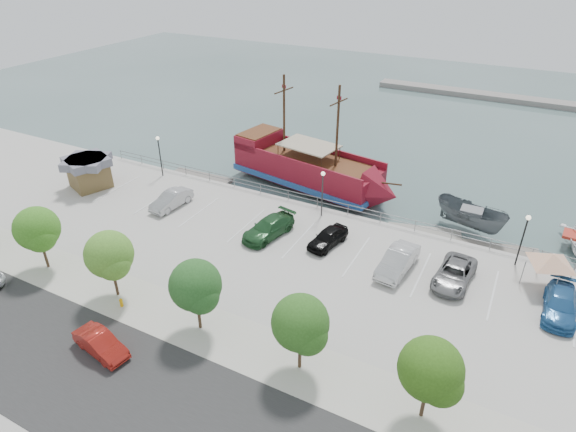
% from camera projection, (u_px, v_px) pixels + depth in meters
% --- Properties ---
extents(ground, '(160.00, 160.00, 0.00)m').
position_uv_depth(ground, '(288.00, 263.00, 38.21)').
color(ground, '#3D5552').
extents(street, '(100.00, 8.00, 0.04)m').
position_uv_depth(street, '(148.00, 404.00, 25.42)').
color(street, '#292929').
rests_on(street, land_slab).
extents(sidewalk, '(100.00, 4.00, 0.05)m').
position_uv_depth(sidewalk, '(214.00, 332.00, 30.02)').
color(sidewalk, '#BAB6A2').
rests_on(sidewalk, land_slab).
extents(seawall_railing, '(50.00, 0.06, 1.00)m').
position_uv_depth(seawall_railing, '(327.00, 204.00, 43.42)').
color(seawall_railing, slate).
rests_on(seawall_railing, land_slab).
extents(far_shore, '(40.00, 3.00, 0.80)m').
position_uv_depth(far_shore, '(504.00, 98.00, 76.21)').
color(far_shore, gray).
rests_on(far_shore, ground).
extents(pirate_ship, '(18.53, 7.88, 11.52)m').
position_uv_depth(pirate_ship, '(317.00, 172.00, 48.40)').
color(pirate_ship, maroon).
rests_on(pirate_ship, ground).
extents(patrol_boat, '(6.92, 4.51, 2.51)m').
position_uv_depth(patrol_boat, '(470.00, 219.00, 41.66)').
color(patrol_boat, '#565D62').
rests_on(patrol_boat, ground).
extents(dock_west, '(6.92, 2.23, 0.39)m').
position_uv_depth(dock_west, '(201.00, 178.00, 51.26)').
color(dock_west, slate).
rests_on(dock_west, ground).
extents(dock_mid, '(6.46, 3.23, 0.36)m').
position_uv_depth(dock_mid, '(424.00, 233.00, 41.75)').
color(dock_mid, gray).
rests_on(dock_mid, ground).
extents(dock_east, '(6.72, 3.20, 0.37)m').
position_uv_depth(dock_east, '(497.00, 251.00, 39.35)').
color(dock_east, slate).
rests_on(dock_east, ground).
extents(shed, '(4.80, 4.80, 3.04)m').
position_uv_depth(shed, '(89.00, 171.00, 46.91)').
color(shed, brown).
rests_on(shed, land_slab).
extents(canopy_tent, '(4.92, 4.92, 3.08)m').
position_uv_depth(canopy_tent, '(554.00, 254.00, 32.77)').
color(canopy_tent, slate).
rests_on(canopy_tent, land_slab).
extents(street_sedan, '(4.10, 2.02, 1.29)m').
position_uv_depth(street_sedan, '(101.00, 344.00, 28.34)').
color(street_sedan, '#A01D15').
rests_on(street_sedan, street).
extents(fire_hydrant, '(0.23, 0.23, 0.67)m').
position_uv_depth(fire_hydrant, '(121.00, 302.00, 31.98)').
color(fire_hydrant, '#DE9B07').
rests_on(fire_hydrant, sidewalk).
extents(lamp_post_left, '(0.36, 0.36, 4.28)m').
position_uv_depth(lamp_post_left, '(159.00, 149.00, 48.41)').
color(lamp_post_left, black).
rests_on(lamp_post_left, land_slab).
extents(lamp_post_mid, '(0.36, 0.36, 4.28)m').
position_uv_depth(lamp_post_mid, '(323.00, 186.00, 41.22)').
color(lamp_post_mid, black).
rests_on(lamp_post_mid, land_slab).
extents(lamp_post_right, '(0.36, 0.36, 4.28)m').
position_uv_depth(lamp_post_right, '(524.00, 232.00, 34.82)').
color(lamp_post_right, black).
rests_on(lamp_post_right, land_slab).
extents(tree_b, '(3.30, 3.20, 5.00)m').
position_uv_depth(tree_b, '(38.00, 231.00, 34.26)').
color(tree_b, '#473321').
rests_on(tree_b, sidewalk).
extents(tree_c, '(3.30, 3.20, 5.00)m').
position_uv_depth(tree_c, '(110.00, 257.00, 31.46)').
color(tree_c, '#473321').
rests_on(tree_c, sidewalk).
extents(tree_d, '(3.30, 3.20, 5.00)m').
position_uv_depth(tree_d, '(197.00, 288.00, 28.66)').
color(tree_d, '#473321').
rests_on(tree_d, sidewalk).
extents(tree_e, '(3.30, 3.20, 5.00)m').
position_uv_depth(tree_e, '(302.00, 326.00, 25.86)').
color(tree_e, '#473321').
rests_on(tree_e, sidewalk).
extents(tree_f, '(3.30, 3.20, 5.00)m').
position_uv_depth(tree_f, '(433.00, 373.00, 23.07)').
color(tree_f, '#473321').
rests_on(tree_f, sidewalk).
extents(parked_car_b, '(1.89, 4.52, 1.45)m').
position_uv_depth(parked_car_b, '(171.00, 200.00, 43.74)').
color(parked_car_b, '#A9AAAC').
rests_on(parked_car_b, land_slab).
extents(parked_car_d, '(3.12, 5.48, 1.50)m').
position_uv_depth(parked_car_d, '(269.00, 228.00, 39.47)').
color(parked_car_d, '#225329').
rests_on(parked_car_d, land_slab).
extents(parked_car_e, '(2.44, 4.33, 1.39)m').
position_uv_depth(parked_car_e, '(328.00, 237.00, 38.29)').
color(parked_car_e, black).
rests_on(parked_car_e, land_slab).
extents(parked_car_f, '(2.25, 5.12, 1.64)m').
position_uv_depth(parked_car_f, '(398.00, 261.00, 35.27)').
color(parked_car_f, silver).
rests_on(parked_car_f, land_slab).
extents(parked_car_g, '(2.70, 5.20, 1.40)m').
position_uv_depth(parked_car_g, '(454.00, 274.00, 34.14)').
color(parked_car_g, gray).
rests_on(parked_car_g, land_slab).
extents(parked_car_h, '(2.08, 4.97, 1.43)m').
position_uv_depth(parked_car_h, '(560.00, 305.00, 31.25)').
color(parked_car_h, '#255C96').
rests_on(parked_car_h, land_slab).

